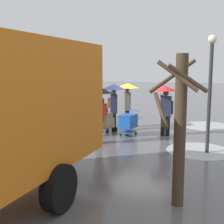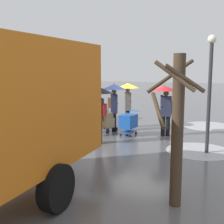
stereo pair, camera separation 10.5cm
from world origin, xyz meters
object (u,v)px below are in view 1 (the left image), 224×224
object	(u,v)px
pedestrian_black_side	(114,96)
street_lamp	(210,82)
shopping_cart_vendor	(128,122)
cargo_van_parked_right	(48,103)
pedestrian_far_side	(165,98)
pedestrian_pink_side	(99,102)
bare_tree_near	(179,126)
pedestrian_white_side	(127,94)
hand_dolly_boxes	(108,121)

from	to	relation	value
pedestrian_black_side	street_lamp	xyz separation A→B (m)	(-4.16, 1.93, 0.80)
shopping_cart_vendor	cargo_van_parked_right	bearing A→B (deg)	0.67
pedestrian_far_side	pedestrian_pink_side	bearing A→B (deg)	47.36
bare_tree_near	pedestrian_white_side	bearing A→B (deg)	-63.48
shopping_cart_vendor	bare_tree_near	size ratio (longest dim) A/B	0.33
cargo_van_parked_right	bare_tree_near	xyz separation A→B (m)	(-6.99, 5.68, 0.49)
pedestrian_black_side	hand_dolly_boxes	bearing A→B (deg)	52.26
cargo_van_parked_right	hand_dolly_boxes	bearing A→B (deg)	-174.73
pedestrian_pink_side	pedestrian_white_side	size ratio (longest dim) A/B	1.00
pedestrian_pink_side	shopping_cart_vendor	bearing A→B (deg)	-108.88
pedestrian_far_side	bare_tree_near	xyz separation A→B (m)	(-1.63, 6.20, 0.08)
pedestrian_black_side	bare_tree_near	xyz separation A→B (m)	(-3.89, 6.19, 0.10)
pedestrian_black_side	street_lamp	bearing A→B (deg)	155.08
shopping_cart_vendor	pedestrian_white_side	xyz separation A→B (m)	(0.58, -1.52, 1.02)
hand_dolly_boxes	pedestrian_far_side	world-z (taller)	pedestrian_far_side
pedestrian_pink_side	bare_tree_near	distance (m)	5.43
cargo_van_parked_right	pedestrian_white_side	size ratio (longest dim) A/B	2.53
shopping_cart_vendor	pedestrian_far_side	bearing A→B (deg)	-161.23
hand_dolly_boxes	pedestrian_pink_side	xyz separation A→B (m)	(-0.48, 1.89, 1.07)
shopping_cart_vendor	pedestrian_pink_side	world-z (taller)	pedestrian_pink_side
shopping_cart_vendor	hand_dolly_boxes	xyz separation A→B (m)	(1.05, -0.22, -0.06)
hand_dolly_boxes	pedestrian_pink_side	world-z (taller)	pedestrian_pink_side
pedestrian_pink_side	pedestrian_far_side	world-z (taller)	same
shopping_cart_vendor	pedestrian_far_side	distance (m)	1.80
shopping_cart_vendor	pedestrian_pink_side	bearing A→B (deg)	71.12
pedestrian_pink_side	street_lamp	world-z (taller)	street_lamp
shopping_cart_vendor	hand_dolly_boxes	bearing A→B (deg)	-11.97
pedestrian_black_side	bare_tree_near	world-z (taller)	bare_tree_near
shopping_cart_vendor	bare_tree_near	distance (m)	6.57
pedestrian_pink_side	cargo_van_parked_right	bearing A→B (deg)	-25.58
pedestrian_black_side	pedestrian_far_side	xyz separation A→B (m)	(-2.26, -0.01, 0.01)
pedestrian_white_side	pedestrian_black_side	bearing A→B (deg)	75.31
street_lamp	hand_dolly_boxes	bearing A→B (deg)	-21.16
bare_tree_near	shopping_cart_vendor	bearing A→B (deg)	-62.06
cargo_van_parked_right	pedestrian_black_side	bearing A→B (deg)	-170.55
street_lamp	pedestrian_black_side	bearing A→B (deg)	-24.92
pedestrian_far_side	street_lamp	distance (m)	2.82
shopping_cart_vendor	bare_tree_near	bearing A→B (deg)	117.94
shopping_cart_vendor	hand_dolly_boxes	size ratio (longest dim) A/B	0.77
pedestrian_white_side	bare_tree_near	world-z (taller)	bare_tree_near
pedestrian_pink_side	street_lamp	distance (m)	3.96
hand_dolly_boxes	pedestrian_white_side	world-z (taller)	pedestrian_white_side
cargo_van_parked_right	pedestrian_black_side	size ratio (longest dim) A/B	2.53
pedestrian_far_side	hand_dolly_boxes	bearing A→B (deg)	5.94
hand_dolly_boxes	bare_tree_near	distance (m)	7.31
hand_dolly_boxes	pedestrian_far_side	size ratio (longest dim) A/B	0.61
street_lamp	bare_tree_near	bearing A→B (deg)	86.44
cargo_van_parked_right	pedestrian_white_side	bearing A→B (deg)	-155.06
cargo_van_parked_right	hand_dolly_boxes	xyz separation A→B (m)	(-2.91, -0.27, -0.68)
pedestrian_white_side	bare_tree_near	size ratio (longest dim) A/B	0.69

